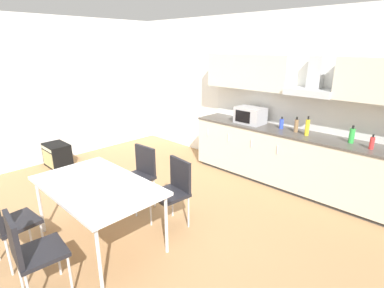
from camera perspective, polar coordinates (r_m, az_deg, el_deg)
The scene contains 19 objects.
ground_plane at distance 4.08m, azimuth -9.13°, elevation -14.75°, with size 9.29×7.86×0.02m, color #9E754C.
wall_back at distance 5.50m, azimuth 13.09°, elevation 9.08°, with size 7.43×0.10×2.73m, color white.
wall_left at distance 6.32m, azimuth -27.52°, elevation 8.65°, with size 0.10×6.29×2.73m, color white.
kitchen_counter at distance 5.00m, azimuth 19.77°, elevation -3.18°, with size 3.80×0.61×0.92m.
backsplash_tile at distance 5.05m, azimuth 21.99°, elevation 5.42°, with size 3.78×0.02×0.55m, color silver.
upper_wall_cabinets at distance 4.82m, azimuth 22.06°, elevation 11.83°, with size 3.78×0.40×0.57m.
microwave at distance 5.26m, azimuth 11.03°, elevation 5.38°, with size 0.48×0.35×0.28m.
bottle_green at distance 4.66m, azimuth 28.15°, elevation 1.44°, with size 0.07×0.07×0.25m.
bottle_brown at distance 4.91m, azimuth 19.24°, elevation 3.33°, with size 0.06×0.06×0.24m.
bottle_yellow at distance 4.77m, azimuth 21.10°, elevation 2.99°, with size 0.06×0.06×0.30m.
bottle_blue at distance 5.05m, azimuth 16.68°, elevation 3.75°, with size 0.07×0.07×0.19m.
bottle_red at distance 4.51m, azimuth 31.07°, elevation 0.19°, with size 0.06×0.06×0.19m.
dining_table at distance 3.51m, azimuth -17.67°, elevation -7.92°, with size 1.51×0.92×0.74m.
chair_near_left at distance 3.63m, azimuth -31.97°, elevation -12.02°, with size 0.43×0.43×0.87m.
chair_near_right at distance 3.07m, azimuth -28.59°, elevation -17.07°, with size 0.44×0.44×0.87m.
chair_far_right at distance 3.76m, azimuth -3.41°, elevation -8.06°, with size 0.44×0.44×0.87m.
chair_far_left at distance 4.25m, azimuth -9.80°, elevation -5.08°, with size 0.43×0.43×0.87m.
guitar_amp at distance 6.23m, azimuth -24.27°, elevation -1.95°, with size 0.52×0.37×0.44m.
pendant_lamp at distance 3.21m, azimuth -19.47°, elevation 9.22°, with size 0.32×0.32×0.22m, color silver.
Camera 1 is at (2.80, -1.99, 2.19)m, focal length 28.00 mm.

